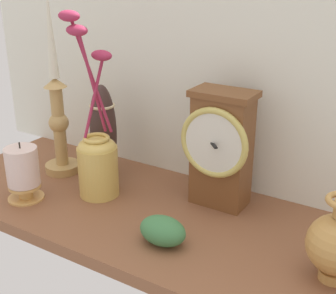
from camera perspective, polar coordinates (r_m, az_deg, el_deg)
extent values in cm
cube|color=brown|center=(89.48, -0.71, -8.90)|extent=(100.00, 36.00, 2.40)
cube|color=silver|center=(93.69, 5.46, 14.41)|extent=(120.00, 2.00, 65.00)
cube|color=brown|center=(88.68, 6.64, -0.61)|extent=(10.56, 6.55, 21.75)
cube|color=brown|center=(84.95, 6.97, 6.55)|extent=(11.83, 7.33, 1.20)
torus|color=#CBB75A|center=(84.45, 5.65, 0.49)|extent=(13.61, 1.24, 13.61)
cylinder|color=silver|center=(84.37, 5.62, 0.46)|extent=(11.38, 0.40, 11.38)
cube|color=black|center=(84.12, 5.53, 0.40)|extent=(3.41, 3.56, 0.30)
cylinder|color=tan|center=(108.32, -12.86, -2.45)|extent=(7.84, 7.84, 1.80)
cylinder|color=tan|center=(104.71, -13.31, 2.47)|extent=(2.76, 2.76, 17.95)
sphere|color=tan|center=(104.42, -13.35, 2.94)|extent=(4.42, 4.42, 4.42)
cone|color=tan|center=(101.90, -13.80, 7.76)|extent=(5.02, 5.02, 2.00)
cone|color=silver|center=(99.89, -14.38, 13.85)|extent=(2.27, 2.27, 19.89)
cylinder|color=#C08B46|center=(76.39, 19.63, -14.62)|extent=(4.12, 4.12, 1.60)
cylinder|color=#D5B155|center=(94.34, -8.76, -3.05)|extent=(8.13, 8.13, 10.41)
ellipsoid|color=#D5B155|center=(92.28, -8.95, -0.12)|extent=(7.73, 7.73, 3.86)
torus|color=#D5B155|center=(91.57, -9.02, 1.00)|extent=(5.28, 5.28, 0.81)
cylinder|color=#A6294A|center=(88.08, -9.48, 8.19)|extent=(2.87, 7.30, 22.76)
ellipsoid|color=#A6294A|center=(84.39, -12.14, 15.57)|extent=(4.40, 2.80, 2.00)
cylinder|color=#A6294A|center=(89.02, -9.33, 5.89)|extent=(3.51, 3.83, 15.89)
ellipsoid|color=#A6294A|center=(87.41, -8.22, 11.14)|extent=(4.40, 2.80, 2.00)
cylinder|color=#A6294A|center=(88.37, -9.43, 7.45)|extent=(1.18, 7.04, 20.44)
ellipsoid|color=#A6294A|center=(83.77, -11.20, 13.96)|extent=(4.40, 2.80, 2.00)
cylinder|color=tan|center=(97.85, -17.19, -5.34)|extent=(2.89, 2.89, 2.86)
cylinder|color=tan|center=(98.31, -17.12, -5.87)|extent=(7.21, 7.21, 0.80)
cylinder|color=tan|center=(97.22, -17.28, -4.59)|extent=(6.49, 6.49, 0.60)
cylinder|color=beige|center=(95.45, -17.57, -2.29)|extent=(6.48, 6.48, 7.75)
cylinder|color=black|center=(93.78, -17.88, 0.20)|extent=(0.30, 0.30, 1.20)
ellipsoid|color=#3A2824|center=(101.22, -8.00, 1.94)|extent=(5.83, 5.83, 20.76)
torus|color=#CCB78C|center=(99.39, -8.17, 5.09)|extent=(5.56, 5.56, 0.60)
ellipsoid|color=#3E7945|center=(79.14, -0.66, -10.30)|extent=(8.42, 5.90, 4.92)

